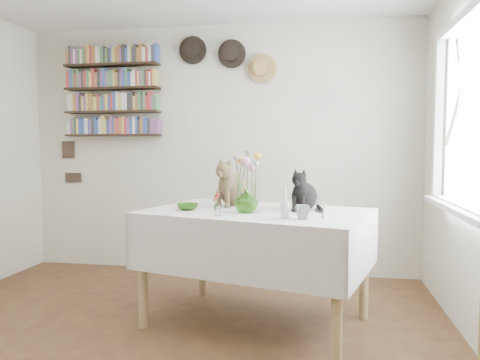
% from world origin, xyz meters
% --- Properties ---
extents(room, '(4.08, 4.58, 2.58)m').
position_xyz_m(room, '(0.00, 0.00, 1.25)').
color(room, brown).
rests_on(room, ground).
extents(window, '(0.12, 1.52, 1.32)m').
position_xyz_m(window, '(1.97, 0.80, 1.40)').
color(window, white).
rests_on(window, room).
extents(dining_table, '(1.75, 1.36, 0.83)m').
position_xyz_m(dining_table, '(0.59, 0.87, 0.62)').
color(dining_table, white).
rests_on(dining_table, room).
extents(tabby_cat, '(0.35, 0.39, 0.37)m').
position_xyz_m(tabby_cat, '(0.38, 1.13, 1.01)').
color(tabby_cat, brown).
rests_on(tabby_cat, dining_table).
extents(black_cat, '(0.27, 0.31, 0.31)m').
position_xyz_m(black_cat, '(0.92, 0.96, 0.98)').
color(black_cat, black).
rests_on(black_cat, dining_table).
extents(flower_vase, '(0.21, 0.21, 0.17)m').
position_xyz_m(flower_vase, '(0.53, 0.75, 0.91)').
color(flower_vase, '#72C137').
rests_on(flower_vase, dining_table).
extents(green_bowl, '(0.19, 0.19, 0.05)m').
position_xyz_m(green_bowl, '(0.10, 0.81, 0.85)').
color(green_bowl, '#72C137').
rests_on(green_bowl, dining_table).
extents(drinking_glass, '(0.13, 0.13, 0.09)m').
position_xyz_m(drinking_glass, '(0.93, 0.53, 0.87)').
color(drinking_glass, white).
rests_on(drinking_glass, dining_table).
extents(candlestick, '(0.05, 0.05, 0.20)m').
position_xyz_m(candlestick, '(0.82, 0.54, 0.89)').
color(candlestick, white).
rests_on(candlestick, dining_table).
extents(berry_jar, '(0.04, 0.04, 0.17)m').
position_xyz_m(berry_jar, '(0.37, 0.57, 0.90)').
color(berry_jar, white).
rests_on(berry_jar, dining_table).
extents(porcelain_figurine, '(0.05, 0.05, 0.09)m').
position_xyz_m(porcelain_figurine, '(1.06, 0.60, 0.86)').
color(porcelain_figurine, white).
rests_on(porcelain_figurine, dining_table).
extents(flower_bouquet, '(0.17, 0.13, 0.39)m').
position_xyz_m(flower_bouquet, '(0.54, 0.76, 1.17)').
color(flower_bouquet, '#4C7233').
rests_on(flower_bouquet, flower_vase).
extents(bookshelf_unit, '(1.00, 0.16, 0.91)m').
position_xyz_m(bookshelf_unit, '(-1.10, 2.16, 1.84)').
color(bookshelf_unit, black).
rests_on(bookshelf_unit, room).
extents(wall_hats, '(0.98, 0.09, 0.48)m').
position_xyz_m(wall_hats, '(0.12, 2.19, 2.17)').
color(wall_hats, black).
rests_on(wall_hats, room).
extents(wall_art_plaques, '(0.21, 0.02, 0.44)m').
position_xyz_m(wall_art_plaques, '(-1.63, 2.23, 1.12)').
color(wall_art_plaques, '#38281E').
rests_on(wall_art_plaques, room).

